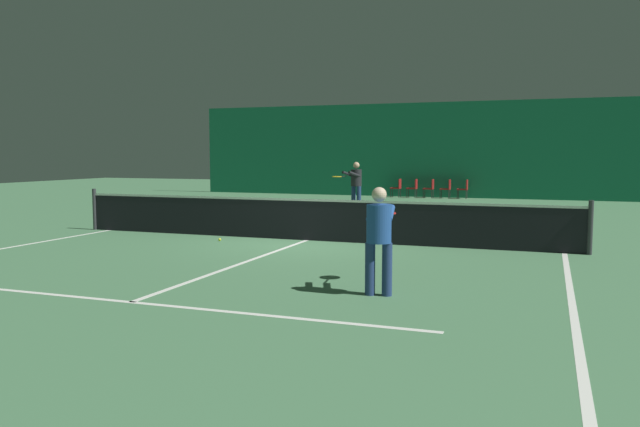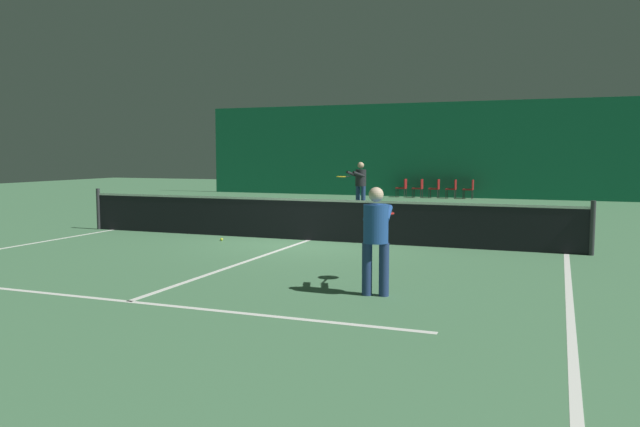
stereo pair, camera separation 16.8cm
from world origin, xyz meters
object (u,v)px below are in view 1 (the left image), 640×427
object	(u,v)px
tennis_net	(307,218)
courtside_chair_1	(413,187)
player_far	(355,182)
courtside_chair_0	(397,187)
courtside_chair_4	(464,188)
player_near	(379,232)
courtside_chair_3	(447,187)
tennis_ball	(220,240)
courtside_chair_2	(430,187)

from	to	relation	value
tennis_net	courtside_chair_1	world-z (taller)	tennis_net
courtside_chair_1	player_far	bearing A→B (deg)	-6.02
courtside_chair_0	courtside_chair_4	bearing A→B (deg)	90.00
courtside_chair_0	courtside_chair_4	world-z (taller)	same
player_near	player_far	size ratio (longest dim) A/B	0.90
tennis_net	courtside_chair_3	bearing A→B (deg)	86.65
tennis_ball	player_near	bearing A→B (deg)	-40.09
courtside_chair_1	courtside_chair_3	size ratio (longest dim) A/B	1.00
tennis_net	tennis_ball	xyz separation A→B (m)	(-1.82, -0.79, -0.48)
courtside_chair_4	player_far	bearing A→B (deg)	-23.81
tennis_net	player_near	size ratio (longest dim) A/B	7.94
courtside_chair_3	tennis_ball	bearing A→B (deg)	-9.69
courtside_chair_3	courtside_chair_4	distance (m)	0.76
player_near	tennis_ball	size ratio (longest dim) A/B	22.91
courtside_chair_4	tennis_net	bearing A→B (deg)	-6.22
courtside_chair_1	tennis_ball	bearing A→B (deg)	-4.28
tennis_net	player_near	xyz separation A→B (m)	(2.97, -4.82, 0.37)
player_far	courtside_chair_0	world-z (taller)	player_far
player_near	courtside_chair_1	size ratio (longest dim) A/B	1.80
courtside_chair_2	courtside_chair_4	size ratio (longest dim) A/B	1.00
courtside_chair_1	courtside_chair_2	distance (m)	0.76
courtside_chair_0	courtside_chair_2	distance (m)	1.51
tennis_net	player_near	bearing A→B (deg)	-58.36
player_far	courtside_chair_3	bearing A→B (deg)	-172.56
player_far	tennis_ball	world-z (taller)	player_far
courtside_chair_0	courtside_chair_3	size ratio (longest dim) A/B	1.00
tennis_ball	courtside_chair_3	bearing A→B (deg)	80.31
tennis_net	courtside_chair_2	distance (m)	14.98
courtside_chair_1	courtside_chair_2	size ratio (longest dim) A/B	1.00
courtside_chair_2	courtside_chair_3	bearing A→B (deg)	90.00
courtside_chair_2	tennis_ball	size ratio (longest dim) A/B	12.73
tennis_ball	courtside_chair_4	bearing A→B (deg)	77.66
courtside_chair_1	courtside_chair_4	size ratio (longest dim) A/B	1.00
player_near	courtside_chair_0	world-z (taller)	player_near
courtside_chair_2	courtside_chair_3	size ratio (longest dim) A/B	1.00
player_far	courtside_chair_1	distance (m)	6.81
player_far	courtside_chair_1	size ratio (longest dim) A/B	2.01
courtside_chair_4	player_near	bearing A→B (deg)	3.86
courtside_chair_1	courtside_chair_4	bearing A→B (deg)	90.00
player_near	tennis_ball	bearing A→B (deg)	40.96
courtside_chair_3	courtside_chair_0	bearing A→B (deg)	-90.00
player_far	courtside_chair_2	xyz separation A→B (m)	(1.47, 6.76, -0.50)
courtside_chair_2	courtside_chair_4	xyz separation A→B (m)	(1.51, 0.00, 0.00)
player_far	courtside_chair_3	size ratio (longest dim) A/B	2.01
tennis_net	tennis_ball	distance (m)	2.04
courtside_chair_4	tennis_ball	world-z (taller)	courtside_chair_4
courtside_chair_3	tennis_ball	xyz separation A→B (m)	(-2.69, -15.77, -0.45)
player_far	courtside_chair_3	distance (m)	7.13
courtside_chair_0	courtside_chair_1	size ratio (longest dim) A/B	1.00
player_near	courtside_chair_0	xyz separation A→B (m)	(-4.36, 19.80, -0.40)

